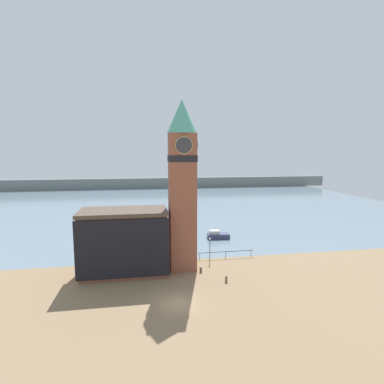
{
  "coord_description": "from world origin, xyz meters",
  "views": [
    {
      "loc": [
        -3.67,
        -31.88,
        16.91
      ],
      "look_at": [
        2.86,
        7.85,
        11.68
      ],
      "focal_mm": 28.0,
      "sensor_mm": 36.0,
      "label": 1
    }
  ],
  "objects_px": {
    "pier_building": "(124,241)",
    "mooring_bollard_far": "(201,269)",
    "clock_tower": "(182,181)",
    "boat_near": "(218,235)",
    "lamp_post": "(210,245)",
    "mooring_bollard_near": "(226,279)"
  },
  "relations": [
    {
      "from": "boat_near",
      "to": "mooring_bollard_far",
      "type": "height_order",
      "value": "boat_near"
    },
    {
      "from": "mooring_bollard_far",
      "to": "clock_tower",
      "type": "bearing_deg",
      "value": 137.82
    },
    {
      "from": "mooring_bollard_near",
      "to": "lamp_post",
      "type": "relative_size",
      "value": 0.22
    },
    {
      "from": "mooring_bollard_far",
      "to": "lamp_post",
      "type": "relative_size",
      "value": 0.21
    },
    {
      "from": "pier_building",
      "to": "mooring_bollard_far",
      "type": "relative_size",
      "value": 15.65
    },
    {
      "from": "mooring_bollard_far",
      "to": "lamp_post",
      "type": "bearing_deg",
      "value": 62.0
    },
    {
      "from": "clock_tower",
      "to": "lamp_post",
      "type": "bearing_deg",
      "value": 25.1
    },
    {
      "from": "clock_tower",
      "to": "pier_building",
      "type": "xyz_separation_m",
      "value": [
        -8.32,
        -0.39,
        -8.34
      ]
    },
    {
      "from": "pier_building",
      "to": "mooring_bollard_far",
      "type": "bearing_deg",
      "value": -9.23
    },
    {
      "from": "mooring_bollard_near",
      "to": "mooring_bollard_far",
      "type": "distance_m",
      "value": 4.64
    },
    {
      "from": "clock_tower",
      "to": "lamp_post",
      "type": "height_order",
      "value": "clock_tower"
    },
    {
      "from": "boat_near",
      "to": "lamp_post",
      "type": "distance_m",
      "value": 12.98
    },
    {
      "from": "clock_tower",
      "to": "mooring_bollard_near",
      "type": "distance_m",
      "value": 14.67
    },
    {
      "from": "pier_building",
      "to": "lamp_post",
      "type": "relative_size",
      "value": 3.26
    },
    {
      "from": "boat_near",
      "to": "mooring_bollard_near",
      "type": "bearing_deg",
      "value": -94.66
    },
    {
      "from": "clock_tower",
      "to": "boat_near",
      "type": "height_order",
      "value": "clock_tower"
    },
    {
      "from": "clock_tower",
      "to": "mooring_bollard_far",
      "type": "height_order",
      "value": "clock_tower"
    },
    {
      "from": "mooring_bollard_far",
      "to": "pier_building",
      "type": "bearing_deg",
      "value": 170.77
    },
    {
      "from": "clock_tower",
      "to": "pier_building",
      "type": "height_order",
      "value": "clock_tower"
    },
    {
      "from": "clock_tower",
      "to": "boat_near",
      "type": "xyz_separation_m",
      "value": [
        8.97,
        14.23,
        -12.28
      ]
    },
    {
      "from": "boat_near",
      "to": "mooring_bollard_near",
      "type": "relative_size",
      "value": 5.46
    },
    {
      "from": "mooring_bollard_far",
      "to": "lamp_post",
      "type": "height_order",
      "value": "lamp_post"
    }
  ]
}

